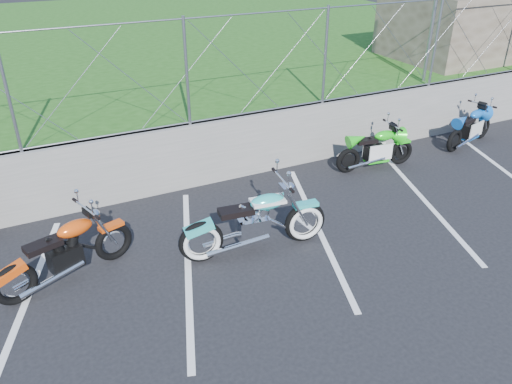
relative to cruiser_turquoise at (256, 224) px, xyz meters
name	(u,v)px	position (x,y,z in m)	size (l,w,h in m)	color
ground	(211,301)	(-1.13, -0.86, -0.49)	(90.00, 90.00, 0.00)	black
retaining_wall	(143,165)	(-1.13, 2.64, 0.16)	(30.00, 0.22, 1.30)	slate
grass_field	(69,56)	(-1.13, 12.64, 0.16)	(30.00, 20.00, 1.30)	#1E4D14
stone_building	(477,22)	(9.37, 4.64, 1.71)	(5.00, 3.00, 1.80)	brown
chain_link_fence	(132,80)	(-1.13, 2.64, 1.81)	(28.00, 0.03, 2.00)	gray
sign_pole	(433,17)	(6.07, 3.04, 2.31)	(0.08, 0.08, 3.00)	gray
parking_lines	(256,244)	(0.07, 0.14, -0.49)	(18.29, 4.31, 0.01)	silver
cruiser_turquoise	(256,224)	(0.00, 0.00, 0.00)	(2.47, 0.78, 1.23)	black
naked_orange	(68,253)	(-2.81, 0.54, -0.04)	(2.07, 0.86, 1.07)	black
sportbike_green	(377,150)	(3.70, 1.67, -0.08)	(1.86, 0.66, 0.96)	black
sportbike_blue	(471,128)	(6.54, 1.75, -0.08)	(1.82, 0.68, 0.96)	black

